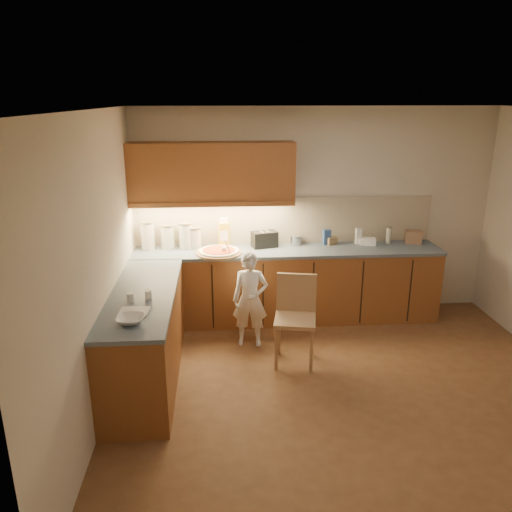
% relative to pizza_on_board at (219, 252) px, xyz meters
% --- Properties ---
extents(room, '(4.54, 4.50, 2.62)m').
position_rel_pizza_on_board_xyz_m(room, '(1.21, -1.57, 0.73)').
color(room, brown).
rests_on(room, ground).
extents(l_counter, '(3.77, 2.62, 0.92)m').
position_rel_pizza_on_board_xyz_m(l_counter, '(0.29, -0.32, -0.48)').
color(l_counter, brown).
rests_on(l_counter, ground).
extents(backsplash, '(3.75, 0.02, 0.58)m').
position_rel_pizza_on_board_xyz_m(backsplash, '(0.84, 0.41, 0.27)').
color(backsplash, '#B9AC8F').
rests_on(backsplash, l_counter).
extents(upper_cabinets, '(1.95, 0.36, 0.73)m').
position_rel_pizza_on_board_xyz_m(upper_cabinets, '(-0.06, 0.25, 0.90)').
color(upper_cabinets, brown).
rests_on(upper_cabinets, ground).
extents(pizza_on_board, '(0.54, 0.54, 0.22)m').
position_rel_pizza_on_board_xyz_m(pizza_on_board, '(0.00, 0.00, 0.00)').
color(pizza_on_board, '#A57E52').
rests_on(pizza_on_board, l_counter).
extents(child, '(0.43, 0.31, 1.09)m').
position_rel_pizza_on_board_xyz_m(child, '(0.34, -0.53, -0.40)').
color(child, white).
rests_on(child, ground).
extents(wooden_chair, '(0.49, 0.49, 0.93)m').
position_rel_pizza_on_board_xyz_m(wooden_chair, '(0.79, -0.92, -0.40)').
color(wooden_chair, tan).
rests_on(wooden_chair, ground).
extents(mixing_bowl, '(0.25, 0.25, 0.06)m').
position_rel_pizza_on_board_xyz_m(mixing_bowl, '(-0.74, -1.85, 0.00)').
color(mixing_bowl, white).
rests_on(mixing_bowl, l_counter).
extents(canister_a, '(0.18, 0.18, 0.35)m').
position_rel_pizza_on_board_xyz_m(canister_a, '(-0.86, 0.25, 0.15)').
color(canister_a, silver).
rests_on(canister_a, l_counter).
extents(canister_b, '(0.17, 0.17, 0.30)m').
position_rel_pizza_on_board_xyz_m(canister_b, '(-0.62, 0.27, 0.13)').
color(canister_b, silver).
rests_on(canister_b, l_counter).
extents(canister_c, '(0.17, 0.17, 0.33)m').
position_rel_pizza_on_board_xyz_m(canister_c, '(-0.40, 0.25, 0.14)').
color(canister_c, beige).
rests_on(canister_c, l_counter).
extents(canister_d, '(0.16, 0.16, 0.27)m').
position_rel_pizza_on_board_xyz_m(canister_d, '(-0.29, 0.26, 0.11)').
color(canister_d, beige).
rests_on(canister_d, l_counter).
extents(oil_jug, '(0.14, 0.12, 0.37)m').
position_rel_pizza_on_board_xyz_m(oil_jug, '(0.07, 0.28, 0.14)').
color(oil_jug, gold).
rests_on(oil_jug, l_counter).
extents(toaster, '(0.34, 0.25, 0.20)m').
position_rel_pizza_on_board_xyz_m(toaster, '(0.56, 0.24, 0.07)').
color(toaster, black).
rests_on(toaster, l_counter).
extents(steel_pot, '(0.16, 0.16, 0.12)m').
position_rel_pizza_on_board_xyz_m(steel_pot, '(0.97, 0.31, 0.04)').
color(steel_pot, '#B5B5BA').
rests_on(steel_pot, l_counter).
extents(blue_box, '(0.11, 0.09, 0.19)m').
position_rel_pizza_on_board_xyz_m(blue_box, '(1.36, 0.30, 0.07)').
color(blue_box, '#2E4E8A').
rests_on(blue_box, l_counter).
extents(card_box_a, '(0.15, 0.14, 0.09)m').
position_rel_pizza_on_board_xyz_m(card_box_a, '(1.42, 0.30, 0.02)').
color(card_box_a, '#977951').
rests_on(card_box_a, l_counter).
extents(white_bottle, '(0.07, 0.07, 0.20)m').
position_rel_pizza_on_board_xyz_m(white_bottle, '(1.77, 0.30, 0.07)').
color(white_bottle, white).
rests_on(white_bottle, l_counter).
extents(flat_pack, '(0.22, 0.18, 0.08)m').
position_rel_pizza_on_board_xyz_m(flat_pack, '(1.87, 0.26, 0.02)').
color(flat_pack, white).
rests_on(flat_pack, l_counter).
extents(tall_jar, '(0.07, 0.07, 0.21)m').
position_rel_pizza_on_board_xyz_m(tall_jar, '(2.15, 0.27, 0.08)').
color(tall_jar, silver).
rests_on(tall_jar, l_counter).
extents(card_box_b, '(0.23, 0.20, 0.16)m').
position_rel_pizza_on_board_xyz_m(card_box_b, '(2.48, 0.28, 0.05)').
color(card_box_b, '#976F51').
rests_on(card_box_b, l_counter).
extents(dough_cloth, '(0.26, 0.21, 0.02)m').
position_rel_pizza_on_board_xyz_m(dough_cloth, '(-0.74, -1.65, -0.02)').
color(dough_cloth, silver).
rests_on(dough_cloth, l_counter).
extents(spice_jar_a, '(0.07, 0.07, 0.09)m').
position_rel_pizza_on_board_xyz_m(spice_jar_a, '(-0.81, -1.41, 0.02)').
color(spice_jar_a, white).
rests_on(spice_jar_a, l_counter).
extents(spice_jar_b, '(0.07, 0.07, 0.08)m').
position_rel_pizza_on_board_xyz_m(spice_jar_b, '(-0.66, -1.35, 0.02)').
color(spice_jar_b, white).
rests_on(spice_jar_b, l_counter).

